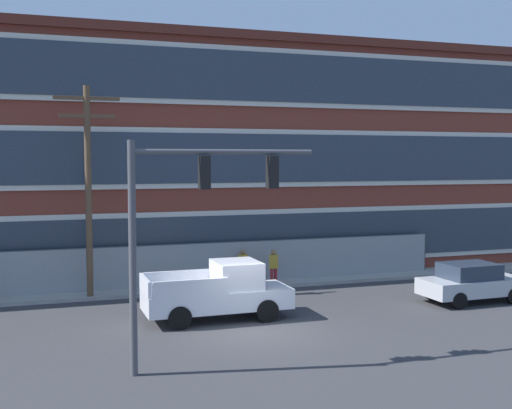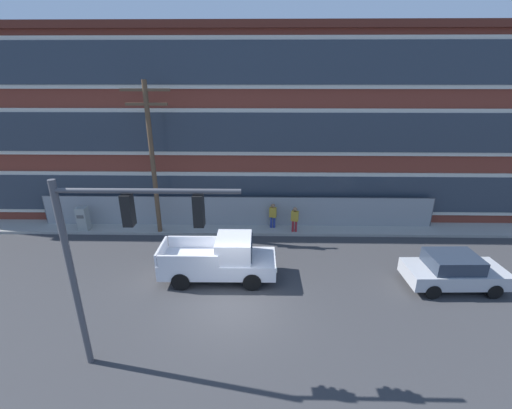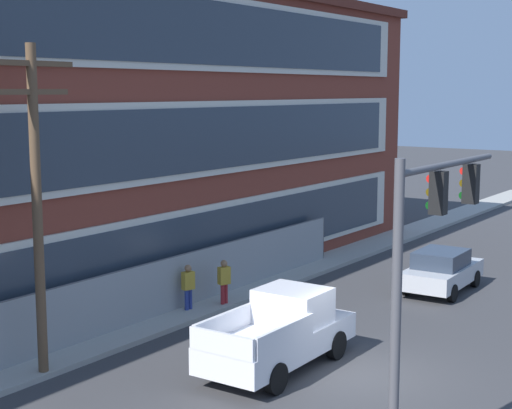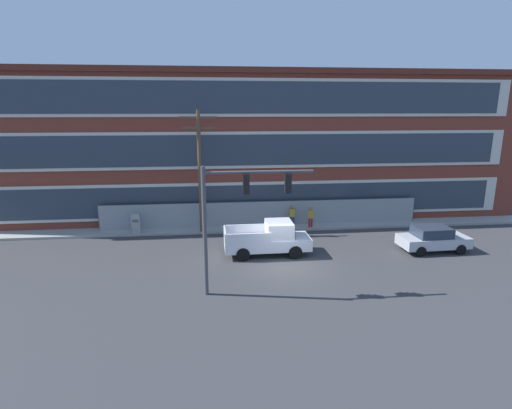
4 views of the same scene
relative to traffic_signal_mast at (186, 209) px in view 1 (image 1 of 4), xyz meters
The scene contains 10 objects.
ground_plane 6.02m from the traffic_signal_mast, 43.60° to the left, with size 160.00×160.00×0.00m, color #38383A.
sidewalk_building_side 11.60m from the traffic_signal_mast, 73.81° to the left, with size 80.00×1.81×0.16m, color #9E9B93.
brick_mill_building 15.78m from the traffic_signal_mast, 83.76° to the left, with size 43.26×9.32×11.47m.
chain_link_fence 11.49m from the traffic_signal_mast, 76.28° to the left, with size 23.60×0.06×1.99m.
traffic_signal_mast is the anchor object (origin of this frame).
pickup_truck_white 6.48m from the traffic_signal_mast, 65.37° to the left, with size 5.24×2.11×2.05m.
sedan_silver 13.76m from the traffic_signal_mast, 19.86° to the left, with size 4.21×2.01×1.56m.
utility_pole_near_corner 9.88m from the traffic_signal_mast, 100.95° to the left, with size 2.57×0.26×8.58m.
pedestrian_near_cabinet 11.98m from the traffic_signal_mast, 58.27° to the left, with size 0.46×0.37×1.69m.
pedestrian_by_fence 11.87m from the traffic_signal_mast, 65.12° to the left, with size 0.45×0.33×1.69m.
Camera 1 is at (-6.62, -19.54, 5.68)m, focal length 45.00 mm.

